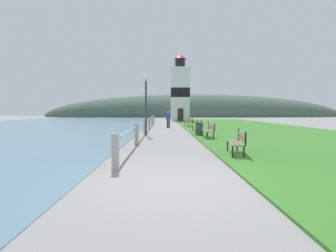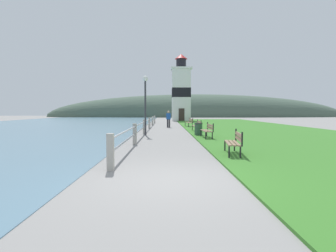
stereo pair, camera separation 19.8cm
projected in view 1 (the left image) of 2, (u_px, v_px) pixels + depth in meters
ground_plane at (174, 180)px, 6.23m from camera, size 160.00×160.00×0.00m
grass_verge at (252, 129)px, 23.41m from camera, size 12.00×51.27×0.06m
water_strip at (6, 129)px, 23.05m from camera, size 24.00×82.03×0.01m
seawall_railing at (147, 124)px, 21.17m from camera, size 0.18×28.23×1.02m
park_bench_near at (238, 141)px, 9.56m from camera, size 0.68×1.68×0.94m
park_bench_midway at (209, 130)px, 15.40m from camera, size 0.52×1.79×0.94m
park_bench_far at (198, 125)px, 20.21m from camera, size 0.52×1.81×0.94m
park_bench_by_lighthouse at (189, 122)px, 26.27m from camera, size 0.67×1.87×0.94m
lighthouse at (180, 92)px, 42.05m from camera, size 3.33×3.33×10.66m
person_strolling at (168, 118)px, 25.52m from camera, size 0.44×0.32×1.63m
trash_bin at (199, 129)px, 17.11m from camera, size 0.54×0.54×0.84m
lamp_post at (146, 94)px, 17.43m from camera, size 0.36×0.36×3.96m
distant_hillside at (194, 117)px, 70.42m from camera, size 80.00×16.00×12.00m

